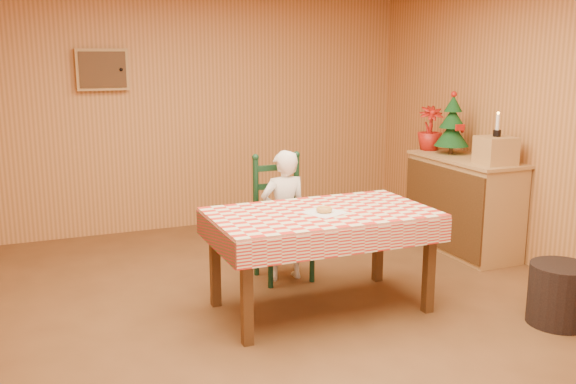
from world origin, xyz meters
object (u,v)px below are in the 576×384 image
(seated_child, at_px, (284,216))
(dining_table, at_px, (321,222))
(shelf_unit, at_px, (463,204))
(ladder_chair, at_px, (281,221))
(christmas_tree, at_px, (452,126))
(storage_bin, at_px, (560,294))
(crate, at_px, (496,150))

(seated_child, bearing_deg, dining_table, 90.00)
(shelf_unit, bearing_deg, seated_child, -177.82)
(dining_table, height_order, ladder_chair, ladder_chair)
(christmas_tree, bearing_deg, dining_table, -151.51)
(ladder_chair, distance_m, christmas_tree, 2.08)
(shelf_unit, bearing_deg, ladder_chair, -179.51)
(dining_table, distance_m, seated_child, 0.74)
(seated_child, relative_size, storage_bin, 2.55)
(ladder_chair, bearing_deg, seated_child, -90.00)
(christmas_tree, xyz_separation_m, storage_bin, (-0.47, -1.97, -0.99))
(ladder_chair, xyz_separation_m, storage_bin, (1.47, -1.70, -0.28))
(crate, bearing_deg, storage_bin, -109.73)
(christmas_tree, bearing_deg, crate, -90.00)
(ladder_chair, height_order, crate, crate)
(shelf_unit, height_order, storage_bin, shelf_unit)
(dining_table, relative_size, seated_child, 1.47)
(shelf_unit, relative_size, storage_bin, 2.81)
(crate, bearing_deg, shelf_unit, 91.23)
(storage_bin, bearing_deg, ladder_chair, 130.82)
(crate, xyz_separation_m, christmas_tree, (-0.00, 0.65, 0.16))
(ladder_chair, xyz_separation_m, shelf_unit, (1.93, 0.02, -0.04))
(storage_bin, bearing_deg, shelf_unit, 74.89)
(shelf_unit, bearing_deg, christmas_tree, 88.02)
(ladder_chair, relative_size, seated_child, 0.96)
(ladder_chair, bearing_deg, dining_table, -90.00)
(crate, relative_size, storage_bin, 0.68)
(crate, bearing_deg, ladder_chair, 168.83)
(christmas_tree, bearing_deg, storage_bin, -103.51)
(shelf_unit, bearing_deg, dining_table, -157.42)
(crate, height_order, storage_bin, crate)
(ladder_chair, height_order, christmas_tree, christmas_tree)
(ladder_chair, height_order, seated_child, seated_child)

